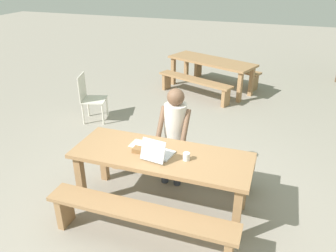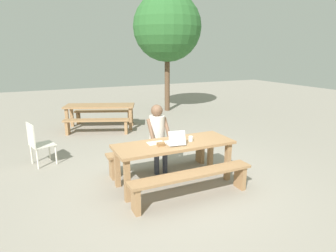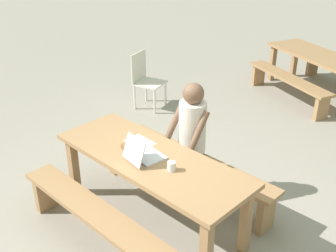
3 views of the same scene
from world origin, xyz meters
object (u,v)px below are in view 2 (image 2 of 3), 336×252
at_px(small_pouch, 161,144).
at_px(coffee_mug, 191,139).
at_px(plastic_chair, 38,143).
at_px(picnic_table_front, 174,149).
at_px(tree_left, 167,27).
at_px(laptop, 175,141).
at_px(person_seated, 158,133).
at_px(picnic_table_mid, 100,108).

xyz_separation_m(small_pouch, coffee_mug, (0.60, 0.01, 0.02)).
xyz_separation_m(coffee_mug, plastic_chair, (-2.51, 2.01, -0.33)).
xyz_separation_m(picnic_table_front, plastic_chair, (-2.20, 1.98, -0.17)).
xyz_separation_m(small_pouch, plastic_chair, (-1.92, 2.02, -0.31)).
distance_m(picnic_table_front, tree_left, 7.18).
height_order(small_pouch, plastic_chair, plastic_chair).
bearing_deg(coffee_mug, plastic_chair, 141.34).
bearing_deg(laptop, person_seated, -79.69).
xyz_separation_m(person_seated, picnic_table_mid, (-0.32, 3.82, -0.17)).
xyz_separation_m(small_pouch, tree_left, (2.99, 6.18, 2.43)).
xyz_separation_m(picnic_table_mid, tree_left, (3.07, 1.67, 2.59)).
height_order(person_seated, picnic_table_mid, person_seated).
relative_size(laptop, person_seated, 0.28).
xyz_separation_m(plastic_chair, picnic_table_mid, (1.83, 2.49, 0.14)).
bearing_deg(small_pouch, tree_left, 64.22).
bearing_deg(laptop, tree_left, -105.32).
xyz_separation_m(picnic_table_front, laptop, (-0.02, -0.09, 0.17)).
bearing_deg(picnic_table_front, picnic_table_mid, 94.65).
bearing_deg(coffee_mug, tree_left, 68.83).
distance_m(picnic_table_mid, tree_left, 4.35).
relative_size(coffee_mug, person_seated, 0.07).
bearing_deg(small_pouch, plastic_chair, 133.47).
bearing_deg(person_seated, plastic_chair, 148.22).
height_order(small_pouch, tree_left, tree_left).
distance_m(small_pouch, plastic_chair, 2.80).
bearing_deg(plastic_chair, small_pouch, -153.32).
bearing_deg(picnic_table_front, laptop, -101.50).
bearing_deg(plastic_chair, person_seated, -138.56).
bearing_deg(tree_left, laptop, -113.65).
bearing_deg(small_pouch, laptop, -8.69).
distance_m(person_seated, plastic_chair, 2.55).
bearing_deg(plastic_chair, picnic_table_mid, -53.12).
bearing_deg(picnic_table_mid, plastic_chair, -104.81).
distance_m(picnic_table_front, plastic_chair, 2.96).
height_order(plastic_chair, picnic_table_mid, plastic_chair).
bearing_deg(tree_left, small_pouch, -115.78).
height_order(picnic_table_front, laptop, laptop).
xyz_separation_m(laptop, person_seated, (-0.03, 0.73, -0.04)).
relative_size(small_pouch, picnic_table_mid, 0.05).
bearing_deg(picnic_table_front, small_pouch, -170.61).
bearing_deg(laptop, plastic_chair, -35.11).
xyz_separation_m(laptop, coffee_mug, (0.34, 0.05, -0.02)).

